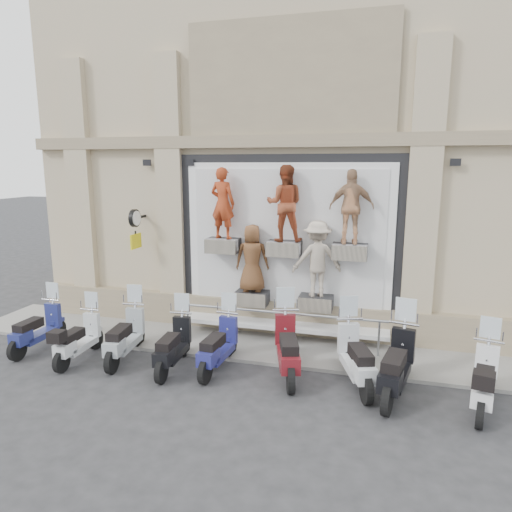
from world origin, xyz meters
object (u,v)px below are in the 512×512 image
Objects in this scene: clock_sign_bracket at (135,224)px; scooter_c at (125,326)px; scooter_i at (486,369)px; scooter_b at (78,330)px; guard_rail at (278,330)px; scooter_g at (356,346)px; scooter_h at (397,352)px; scooter_e at (218,335)px; scooter_a at (37,319)px; scooter_d at (173,335)px; scooter_f at (288,336)px.

clock_sign_bracket is 0.53× the size of scooter_c.
scooter_b is at bearing -165.61° from scooter_i.
guard_rail is 4.96× the size of clock_sign_bracket.
guard_rail is 2.34m from scooter_g.
scooter_h is 1.50m from scooter_i.
clock_sign_bracket is at bearing 103.66° from scooter_c.
scooter_e is at bearing -169.37° from scooter_i.
guard_rail is at bearing 18.07° from scooter_c.
scooter_a reaches higher than guard_rail.
scooter_e is (2.92, -1.89, -2.04)m from clock_sign_bracket.
clock_sign_bracket is 0.54× the size of scooter_e.
scooter_g is (2.85, 0.06, 0.05)m from scooter_e.
scooter_c is at bearing 168.42° from scooter_d.
scooter_e is at bearing -171.17° from scooter_h.
scooter_g is (7.33, 0.16, 0.08)m from scooter_a.
scooter_b is at bearing -156.65° from guard_rail.
scooter_g is at bearing -17.58° from clock_sign_bracket.
scooter_f is (4.39, -1.77, -1.95)m from clock_sign_bracket.
scooter_d is (1.24, -0.16, -0.03)m from scooter_c.
scooter_b is 0.93× the size of scooter_e.
guard_rail is 4.47m from scooter_i.
guard_rail is at bearing 160.39° from scooter_h.
scooter_f reaches higher than guard_rail.
scooter_d is 0.87× the size of scooter_h.
guard_rail is at bearing 171.36° from scooter_i.
scooter_c is (0.74, -1.95, -2.02)m from clock_sign_bracket.
scooter_g reaches higher than scooter_a.
scooter_d is 0.92× the size of scooter_g.
scooter_d is 3.80m from scooter_g.
clock_sign_bracket is at bearing 174.13° from scooter_h.
scooter_a reaches higher than scooter_b.
scooter_e reaches higher than guard_rail.
scooter_b is at bearing 165.19° from scooter_g.
scooter_c is at bearing -169.46° from scooter_h.
scooter_c is at bearing 166.58° from scooter_f.
clock_sign_bracket is at bearing 128.83° from scooter_d.
scooter_h reaches higher than scooter_g.
scooter_d is at bearing 171.71° from scooter_f.
scooter_d is (-1.92, -1.64, 0.29)m from guard_rail.
scooter_f is at bearing -4.24° from scooter_c.
scooter_g reaches higher than scooter_b.
scooter_c is 1.04× the size of scooter_d.
scooter_f is 1.39m from scooter_g.
scooter_e is 3.61m from scooter_h.
scooter_e reaches higher than scooter_b.
guard_rail is 3.51m from scooter_c.
guard_rail is 2.73× the size of scooter_d.
scooter_c reaches higher than scooter_a.
scooter_c is 0.96× the size of scooter_g.
clock_sign_bracket reaches higher than scooter_b.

